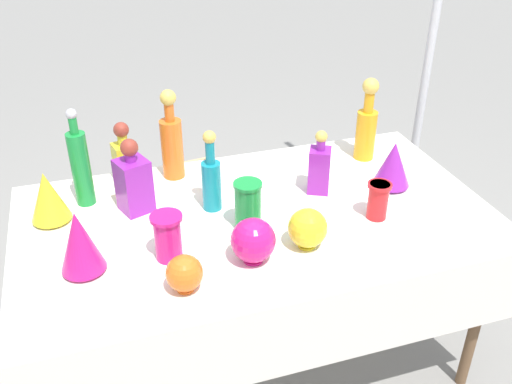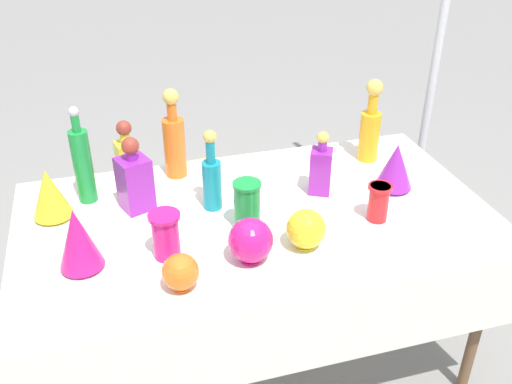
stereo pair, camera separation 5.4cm
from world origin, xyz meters
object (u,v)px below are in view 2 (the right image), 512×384
round_bowl_1 (181,272)px  square_decanter_1 (321,168)px  fluted_vase_0 (395,166)px  fluted_vase_1 (78,238)px  slender_vase_2 (247,204)px  canopy_pole (437,52)px  tall_bottle_1 (370,127)px  tall_bottle_2 (83,163)px  fluted_vase_2 (49,193)px  slender_vase_1 (166,234)px  round_bowl_0 (306,229)px  square_decanter_0 (127,157)px  round_bowl_2 (251,240)px  slender_vase_0 (379,201)px  square_decanter_2 (135,180)px  tall_bottle_3 (174,141)px  cardboard_box_behind_left (181,200)px  tall_bottle_0 (212,178)px

round_bowl_1 → square_decanter_1: bearing=34.5°
fluted_vase_0 → fluted_vase_1: bearing=-171.5°
slender_vase_2 → fluted_vase_1: bearing=-172.7°
fluted_vase_1 → canopy_pole: (1.77, 0.84, 0.21)m
tall_bottle_1 → fluted_vase_1: size_ratio=1.65×
fluted_vase_1 → slender_vase_2: bearing=7.3°
tall_bottle_2 → fluted_vase_2: 0.17m
slender_vase_2 → round_bowl_1: size_ratio=1.49×
slender_vase_1 → round_bowl_0: 0.47m
tall_bottle_2 → square_decanter_0: (0.17, 0.10, -0.05)m
round_bowl_0 → round_bowl_2: size_ratio=0.92×
round_bowl_1 → slender_vase_0: bearing=13.9°
tall_bottle_2 → square_decanter_2: size_ratio=1.32×
square_decanter_1 → tall_bottle_3: bearing=150.6°
square_decanter_2 → round_bowl_2: 0.55m
square_decanter_2 → fluted_vase_2: 0.31m
cardboard_box_behind_left → fluted_vase_2: bearing=-120.8°
slender_vase_2 → fluted_vase_2: (-0.68, 0.27, 0.01)m
round_bowl_1 → canopy_pole: bearing=35.0°
square_decanter_0 → slender_vase_0: bearing=-32.1°
slender_vase_1 → round_bowl_2: 0.28m
round_bowl_0 → cardboard_box_behind_left: bearing=99.1°
square_decanter_2 → square_decanter_1: bearing=-6.5°
square_decanter_1 → round_bowl_0: square_decanter_1 is taller
fluted_vase_0 → round_bowl_0: (-0.48, -0.28, -0.03)m
tall_bottle_2 → cardboard_box_behind_left: bearing=62.7°
slender_vase_1 → fluted_vase_1: fluted_vase_1 is taller
tall_bottle_0 → fluted_vase_2: bearing=170.8°
round_bowl_1 → canopy_pole: size_ratio=0.05×
slender_vase_1 → round_bowl_0: size_ratio=1.15×
square_decanter_0 → round_bowl_1: bearing=-82.9°
tall_bottle_0 → tall_bottle_1: (0.74, 0.20, 0.03)m
tall_bottle_0 → canopy_pole: bearing=24.9°
round_bowl_1 → round_bowl_2: 0.26m
round_bowl_1 → canopy_pole: canopy_pole is taller
slender_vase_1 → fluted_vase_0: fluted_vase_0 is taller
square_decanter_1 → fluted_vase_2: size_ratio=1.31×
fluted_vase_0 → round_bowl_2: fluted_vase_0 is taller
square_decanter_0 → slender_vase_2: bearing=-50.4°
fluted_vase_1 → tall_bottle_2: bearing=85.6°
slender_vase_2 → fluted_vase_1: size_ratio=0.83×
slender_vase_0 → fluted_vase_1: (-1.06, 0.01, 0.04)m
square_decanter_2 → slender_vase_0: 0.91m
slender_vase_0 → fluted_vase_2: (-1.15, 0.35, 0.03)m
tall_bottle_3 → square_decanter_2: (-0.19, -0.22, -0.04)m
slender_vase_0 → fluted_vase_0: size_ratio=0.74×
square_decanter_2 → slender_vase_2: size_ratio=1.58×
square_decanter_0 → round_bowl_0: bearing=-49.4°
square_decanter_0 → round_bowl_1: 0.73m
tall_bottle_2 → slender_vase_1: size_ratio=2.35×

